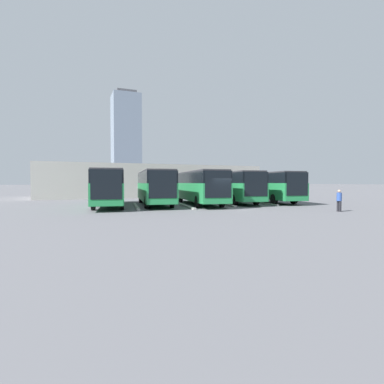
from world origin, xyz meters
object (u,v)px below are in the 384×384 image
at_px(bus_3, 154,186).
at_px(bus_4, 109,186).
at_px(bus_2, 199,186).
at_px(pedestrian, 339,200).
at_px(bus_1, 232,186).
at_px(bus_0, 267,186).

xyz_separation_m(bus_3, bus_4, (4.24, 0.15, 0.00)).
height_order(bus_2, bus_4, same).
xyz_separation_m(bus_2, bus_3, (4.24, -1.05, 0.00)).
bearing_deg(pedestrian, bus_4, 56.69).
xyz_separation_m(bus_1, bus_3, (8.48, 0.01, 0.00)).
relative_size(bus_1, pedestrian, 7.44).
xyz_separation_m(bus_3, pedestrian, (-11.18, 11.50, -0.94)).
xyz_separation_m(bus_4, pedestrian, (-15.42, 11.36, -0.94)).
bearing_deg(bus_2, bus_0, -166.99).
distance_m(bus_0, bus_1, 4.25).
distance_m(bus_0, bus_4, 16.96).
bearing_deg(bus_3, bus_1, -171.87).
bearing_deg(bus_2, bus_4, 1.97).
bearing_deg(bus_2, bus_3, -5.89).
bearing_deg(bus_1, bus_3, 8.13).
distance_m(bus_4, pedestrian, 19.17).
distance_m(bus_1, bus_2, 4.37).
distance_m(bus_3, pedestrian, 16.07).
bearing_deg(bus_0, bus_4, 7.48).
relative_size(bus_3, bus_4, 1.00).
bearing_deg(bus_3, bus_4, 10.07).
bearing_deg(bus_0, bus_1, 3.61).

